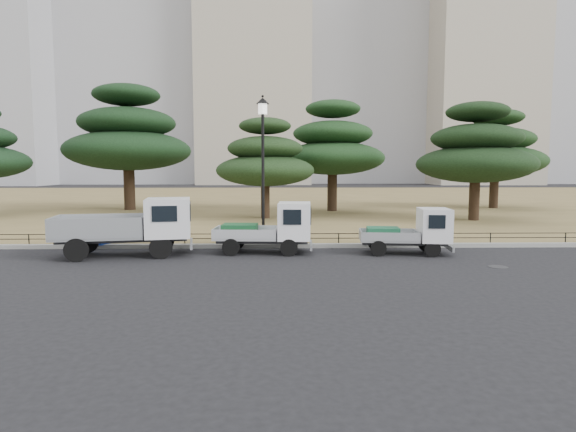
{
  "coord_description": "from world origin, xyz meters",
  "views": [
    {
      "loc": [
        -0.38,
        -15.83,
        3.05
      ],
      "look_at": [
        0.0,
        2.0,
        1.3
      ],
      "focal_mm": 30.0,
      "sensor_mm": 36.0,
      "label": 1
    }
  ],
  "objects_px": {
    "truck_kei_rear": "(412,231)",
    "street_lamp": "(263,146)",
    "truck_kei_front": "(271,228)",
    "truck_large": "(133,224)",
    "tarp_pile": "(94,234)"
  },
  "relations": [
    {
      "from": "truck_kei_front",
      "to": "street_lamp",
      "type": "relative_size",
      "value": 0.63
    },
    {
      "from": "truck_kei_rear",
      "to": "street_lamp",
      "type": "distance_m",
      "value": 6.46
    },
    {
      "from": "street_lamp",
      "to": "tarp_pile",
      "type": "xyz_separation_m",
      "value": [
        -6.61,
        0.08,
        -3.44
      ]
    },
    {
      "from": "truck_kei_front",
      "to": "truck_kei_rear",
      "type": "distance_m",
      "value": 5.07
    },
    {
      "from": "tarp_pile",
      "to": "truck_kei_front",
      "type": "bearing_deg",
      "value": -11.98
    },
    {
      "from": "tarp_pile",
      "to": "truck_large",
      "type": "bearing_deg",
      "value": -42.78
    },
    {
      "from": "truck_kei_front",
      "to": "street_lamp",
      "type": "distance_m",
      "value": 3.35
    },
    {
      "from": "truck_large",
      "to": "tarp_pile",
      "type": "bearing_deg",
      "value": 127.19
    },
    {
      "from": "truck_kei_rear",
      "to": "truck_kei_front",
      "type": "bearing_deg",
      "value": -177.4
    },
    {
      "from": "tarp_pile",
      "to": "truck_kei_rear",
      "type": "bearing_deg",
      "value": -8.49
    },
    {
      "from": "truck_kei_front",
      "to": "truck_kei_rear",
      "type": "height_order",
      "value": "truck_kei_front"
    },
    {
      "from": "truck_large",
      "to": "tarp_pile",
      "type": "relative_size",
      "value": 3.1
    },
    {
      "from": "truck_kei_front",
      "to": "truck_kei_rear",
      "type": "relative_size",
      "value": 1.09
    },
    {
      "from": "truck_kei_front",
      "to": "tarp_pile",
      "type": "distance_m",
      "value": 7.1
    },
    {
      "from": "truck_large",
      "to": "truck_kei_front",
      "type": "distance_m",
      "value": 4.88
    }
  ]
}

